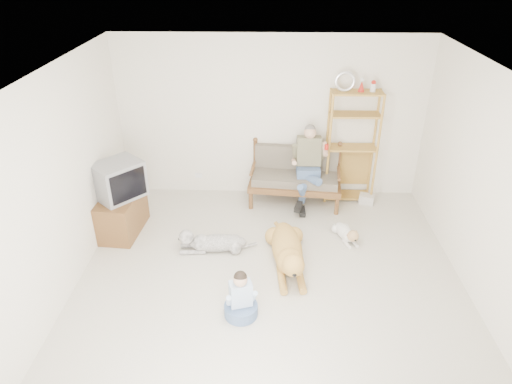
{
  "coord_description": "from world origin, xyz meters",
  "views": [
    {
      "loc": [
        -0.05,
        -4.35,
        3.89
      ],
      "look_at": [
        -0.2,
        1.0,
        0.94
      ],
      "focal_mm": 32.0,
      "sensor_mm": 36.0,
      "label": 1
    }
  ],
  "objects_px": {
    "etagere": "(351,146)",
    "golden_retriever": "(288,252)",
    "loveseat": "(295,175)",
    "tv_stand": "(122,214)"
  },
  "relations": [
    {
      "from": "loveseat",
      "to": "etagere",
      "type": "relative_size",
      "value": 0.72
    },
    {
      "from": "loveseat",
      "to": "golden_retriever",
      "type": "relative_size",
      "value": 0.94
    },
    {
      "from": "loveseat",
      "to": "golden_retriever",
      "type": "xyz_separation_m",
      "value": [
        -0.17,
        -1.77,
        -0.28
      ]
    },
    {
      "from": "loveseat",
      "to": "etagere",
      "type": "height_order",
      "value": "etagere"
    },
    {
      "from": "loveseat",
      "to": "tv_stand",
      "type": "xyz_separation_m",
      "value": [
        -2.64,
        -1.02,
        -0.19
      ]
    },
    {
      "from": "etagere",
      "to": "golden_retriever",
      "type": "relative_size",
      "value": 1.31
    },
    {
      "from": "tv_stand",
      "to": "golden_retriever",
      "type": "xyz_separation_m",
      "value": [
        2.47,
        -0.75,
        -0.09
      ]
    },
    {
      "from": "tv_stand",
      "to": "golden_retriever",
      "type": "height_order",
      "value": "tv_stand"
    },
    {
      "from": "etagere",
      "to": "golden_retriever",
      "type": "height_order",
      "value": "etagere"
    },
    {
      "from": "golden_retriever",
      "to": "loveseat",
      "type": "bearing_deg",
      "value": 79.88
    }
  ]
}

